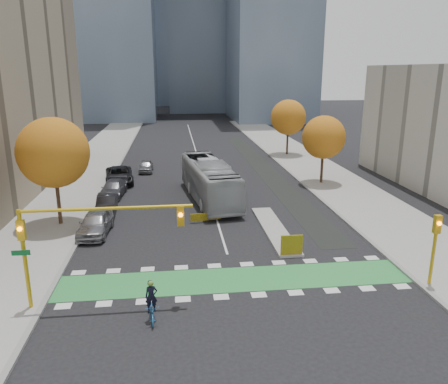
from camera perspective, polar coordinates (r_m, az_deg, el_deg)
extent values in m
plane|color=black|center=(23.94, 1.96, -12.95)|extent=(300.00, 300.00, 0.00)
cube|color=gray|center=(43.56, -20.04, -0.49)|extent=(7.00, 120.00, 0.15)
cube|color=gray|center=(45.52, 15.14, 0.59)|extent=(7.00, 120.00, 0.15)
cube|color=gray|center=(42.88, -15.49, -0.35)|extent=(0.30, 120.00, 0.16)
cube|color=gray|center=(44.36, 10.93, 0.47)|extent=(0.30, 120.00, 0.16)
cube|color=#2D8A3F|center=(25.25, 1.45, -11.33)|extent=(20.00, 3.00, 0.01)
cube|color=silver|center=(61.93, -3.57, 4.93)|extent=(0.15, 70.00, 0.01)
cube|color=black|center=(53.15, 5.15, 3.11)|extent=(2.50, 50.00, 0.01)
cube|color=gray|center=(32.69, 6.57, -4.84)|extent=(1.60, 10.00, 0.16)
cube|color=yellow|center=(28.10, 8.83, -6.84)|extent=(1.40, 0.12, 1.30)
cylinder|color=#332114|center=(35.06, -20.91, -0.01)|extent=(0.28, 0.28, 5.25)
sphere|color=#AD5015|center=(34.43, -21.39, 4.80)|extent=(5.20, 5.20, 5.20)
cylinder|color=#332114|center=(46.33, 12.70, 3.81)|extent=(0.28, 0.28, 4.55)
sphere|color=#AD5015|center=(45.89, 12.90, 6.99)|extent=(4.40, 4.40, 4.40)
cylinder|color=#332114|center=(61.51, 8.29, 7.04)|extent=(0.28, 0.28, 4.90)
sphere|color=#AD5015|center=(61.17, 8.40, 9.63)|extent=(4.80, 4.80, 4.80)
cylinder|color=#BF9914|center=(23.29, -24.54, -8.20)|extent=(0.20, 0.20, 5.20)
cylinder|color=#BF9914|center=(21.50, -15.11, -2.11)|extent=(8.20, 0.16, 0.16)
cube|color=#BF9914|center=(22.73, -24.99, -4.50)|extent=(0.35, 0.28, 1.00)
sphere|color=orange|center=(22.54, -25.15, -4.41)|extent=(0.22, 0.22, 0.22)
cube|color=#BF9914|center=(21.41, -5.70, -3.11)|extent=(0.35, 0.28, 1.00)
sphere|color=orange|center=(21.20, -5.70, -3.01)|extent=(0.22, 0.22, 0.22)
cube|color=#0C5926|center=(22.72, -25.00, -7.21)|extent=(0.85, 0.04, 0.25)
cylinder|color=#BF9914|center=(26.25, 25.67, -7.10)|extent=(0.18, 0.18, 4.00)
cube|color=#BF9914|center=(25.72, 26.09, -3.80)|extent=(0.35, 0.28, 1.00)
sphere|color=orange|center=(25.55, 26.33, -3.72)|extent=(0.22, 0.22, 0.22)
imported|color=#22649F|center=(21.64, -9.38, -15.10)|extent=(0.80, 1.82, 0.93)
imported|color=black|center=(21.25, -9.47, -13.27)|extent=(0.61, 0.44, 1.58)
sphere|color=#597F2D|center=(20.95, -9.56, -11.70)|extent=(0.27, 0.27, 0.27)
imported|color=#9EA2A5|center=(39.66, -1.93, 1.54)|extent=(4.72, 13.27, 3.62)
imported|color=gray|center=(32.83, -16.44, -3.89)|extent=(2.30, 5.07, 1.69)
imported|color=black|center=(37.55, -15.08, -1.54)|extent=(1.73, 4.44, 1.44)
imported|color=#505055|center=(42.33, -14.27, 0.44)|extent=(2.44, 5.13, 1.44)
imported|color=black|center=(47.11, -13.53, 2.15)|extent=(3.53, 6.29, 1.66)
imported|color=gray|center=(51.78, -10.15, 3.34)|extent=(1.60, 3.91, 1.33)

